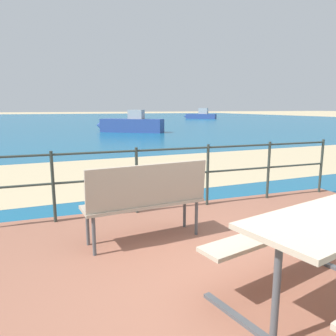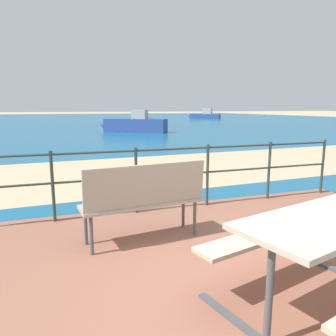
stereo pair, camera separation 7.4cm
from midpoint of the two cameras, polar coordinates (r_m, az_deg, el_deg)
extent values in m
plane|color=tan|center=(3.22, 17.26, -20.33)|extent=(240.00, 240.00, 0.00)
cube|color=#935B47|center=(3.21, 17.29, -19.87)|extent=(6.40, 5.20, 0.06)
cube|color=#145B84|center=(42.26, -16.94, 8.05)|extent=(90.00, 90.00, 0.01)
cube|color=tan|center=(8.32, -6.88, -0.67)|extent=(54.16, 7.20, 0.01)
cube|color=#BCAD93|center=(2.72, 28.09, -7.90)|extent=(1.72, 1.03, 0.04)
cube|color=#BCAD93|center=(3.10, 18.46, -10.97)|extent=(1.62, 0.64, 0.04)
cylinder|color=#4C5156|center=(2.34, 18.48, -20.49)|extent=(0.06, 0.06, 0.77)
cube|color=tan|center=(3.84, -4.11, -6.23)|extent=(1.48, 0.56, 0.04)
cube|color=tan|center=(3.61, -3.11, -3.06)|extent=(1.44, 0.23, 0.48)
cylinder|color=#4C5156|center=(4.30, 3.22, -7.55)|extent=(0.04, 0.04, 0.46)
cylinder|color=#4C5156|center=(4.06, 5.29, -8.72)|extent=(0.04, 0.04, 0.46)
cylinder|color=#4C5156|center=(3.88, -13.88, -9.93)|extent=(0.04, 0.04, 0.46)
cylinder|color=#4C5156|center=(3.61, -12.87, -11.50)|extent=(0.04, 0.04, 0.46)
cylinder|color=#2D3833|center=(4.69, -19.37, -3.16)|extent=(0.04, 0.04, 1.00)
cylinder|color=#2D3833|center=(4.83, -5.23, -2.22)|extent=(0.04, 0.04, 1.00)
cylinder|color=#2D3833|center=(5.23, 7.43, -1.26)|extent=(0.04, 0.04, 1.00)
cylinder|color=#2D3833|center=(5.84, 17.85, -0.43)|extent=(0.04, 0.04, 1.00)
cylinder|color=#2D3833|center=(6.61, 26.07, 0.24)|extent=(0.04, 0.04, 1.00)
cylinder|color=#2D3833|center=(4.92, 1.37, 3.39)|extent=(5.90, 0.03, 0.03)
cylinder|color=#2D3833|center=(4.98, 1.35, -1.17)|extent=(5.90, 0.03, 0.03)
cube|color=#2D478C|center=(47.34, 6.66, 9.10)|extent=(3.97, 3.65, 0.70)
cube|color=#A5A8AD|center=(47.24, 7.06, 10.02)|extent=(1.44, 1.39, 0.83)
cone|color=#2D478C|center=(48.02, 3.86, 9.17)|extent=(0.79, 0.80, 0.63)
cube|color=#2D478C|center=(21.62, -5.72, 7.52)|extent=(4.04, 3.24, 0.88)
cube|color=#A5A8AD|center=(21.49, -4.97, 9.48)|extent=(1.17, 1.10, 0.59)
cone|color=#2D478C|center=(22.57, -11.32, 7.50)|extent=(0.86, 0.94, 0.79)
camera|label=1|loc=(0.04, -89.61, 0.07)|focal=34.30mm
camera|label=2|loc=(0.04, 90.39, -0.07)|focal=34.30mm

